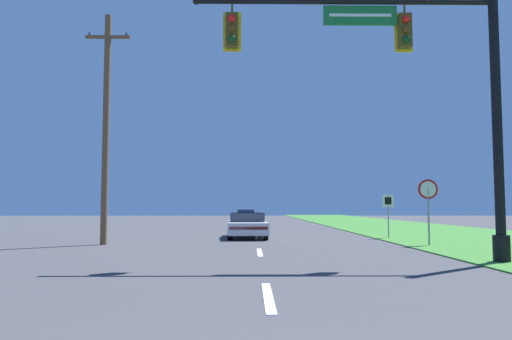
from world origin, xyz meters
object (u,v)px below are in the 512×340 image
Objects in this scene: signal_mast at (424,84)px; stop_sign at (428,197)px; car_ahead at (247,225)px; utility_pole_near at (106,124)px; far_car at (246,216)px; route_sign_post at (388,206)px.

signal_mast reaches higher than stop_sign.
car_ahead is 1.88× the size of stop_sign.
utility_pole_near is at bearing -143.10° from car_ahead.
utility_pole_near is at bearing -100.59° from far_car.
car_ahead is 6.76m from route_sign_post.
stop_sign is at bearing -76.14° from far_car.
signal_mast is 12.40m from utility_pole_near.
utility_pole_near is at bearing 176.26° from stop_sign.
stop_sign is (2.09, 5.72, -2.96)m from signal_mast.
car_ahead and far_car have the same top height.
signal_mast is 6.78m from stop_sign.
signal_mast reaches higher than far_car.
signal_mast is at bearing -81.63° from far_car.
route_sign_post is at bearing 80.09° from signal_mast.
route_sign_post is (1.78, 10.20, -3.30)m from signal_mast.
far_car is at bearing 103.86° from stop_sign.
car_ahead is 2.32× the size of route_sign_post.
signal_mast is 0.92× the size of utility_pole_near.
stop_sign reaches higher than route_sign_post.
signal_mast is 10.87m from route_sign_post.
signal_mast reaches higher than car_ahead.
stop_sign is (7.27, -29.46, 1.26)m from far_car.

